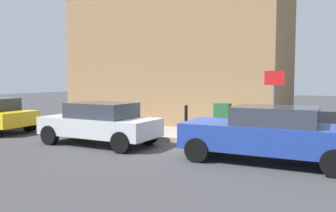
% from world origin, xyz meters
% --- Properties ---
extents(ground, '(80.00, 80.00, 0.00)m').
position_xyz_m(ground, '(0.00, 0.00, 0.00)').
color(ground, '#38383A').
extents(sidewalk, '(2.62, 30.00, 0.15)m').
position_xyz_m(sidewalk, '(1.89, 6.00, 0.07)').
color(sidewalk, gray).
rests_on(sidewalk, ground).
extents(corner_building, '(6.12, 10.04, 9.94)m').
position_xyz_m(corner_building, '(6.21, 3.02, 4.97)').
color(corner_building, olive).
rests_on(corner_building, ground).
extents(car_blue, '(1.89, 4.36, 1.46)m').
position_xyz_m(car_blue, '(-0.90, -2.56, 0.76)').
color(car_blue, navy).
rests_on(car_blue, ground).
extents(car_silver, '(1.86, 4.00, 1.40)m').
position_xyz_m(car_silver, '(-0.90, 2.88, 0.74)').
color(car_silver, '#B7B7BC').
rests_on(car_silver, ground).
extents(utility_cabinet, '(0.46, 0.61, 1.15)m').
position_xyz_m(utility_cabinet, '(1.90, -0.42, 0.68)').
color(utility_cabinet, '#1E4C28').
rests_on(utility_cabinet, sidewalk).
extents(bollard_near_cabinet, '(0.14, 0.14, 1.04)m').
position_xyz_m(bollard_near_cabinet, '(2.00, 1.05, 0.70)').
color(bollard_near_cabinet, black).
rests_on(bollard_near_cabinet, sidewalk).
extents(street_sign, '(0.08, 0.60, 2.30)m').
position_xyz_m(street_sign, '(0.98, -2.35, 1.66)').
color(street_sign, '#59595B').
rests_on(street_sign, sidewalk).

